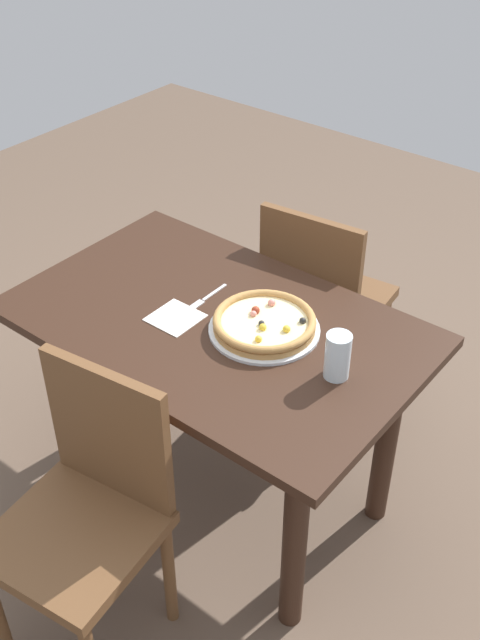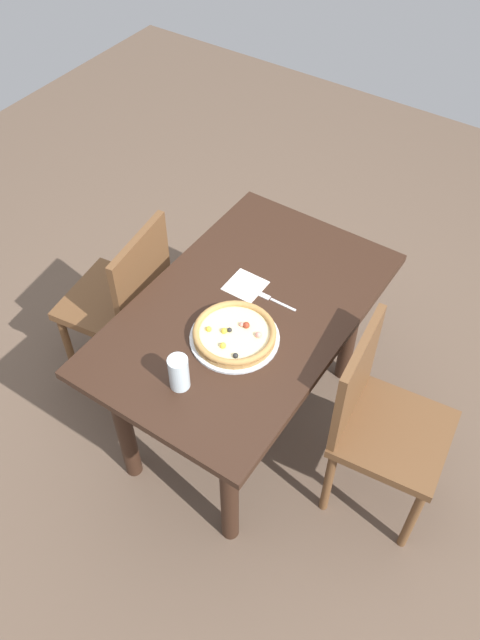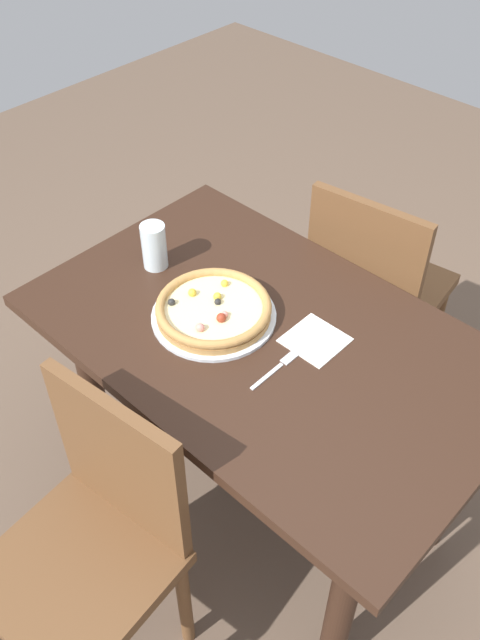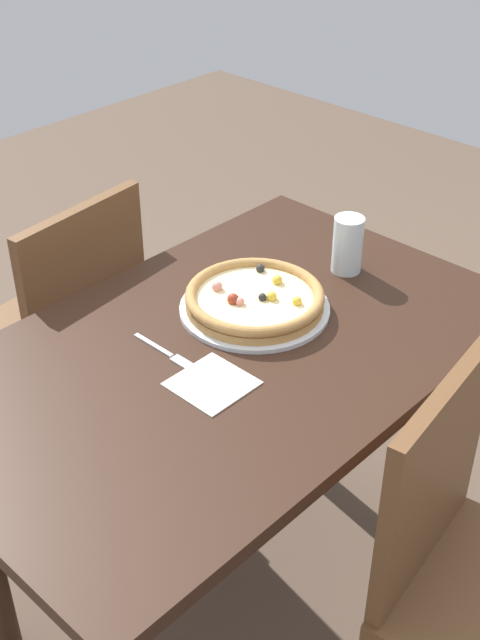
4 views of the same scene
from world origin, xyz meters
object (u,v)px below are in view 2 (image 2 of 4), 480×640
(drinking_glass, at_px, (179,373))
(napkin, at_px, (245,286))
(chair_far, at_px, (124,300))
(dining_table, at_px, (245,332))
(pizza, at_px, (235,333))
(plate, at_px, (235,338))
(fork, at_px, (274,300))
(chair_near, at_px, (379,421))

(drinking_glass, height_order, napkin, drinking_glass)
(chair_far, relative_size, drinking_glass, 6.57)
(dining_table, height_order, pizza, pizza)
(napkin, bearing_deg, plate, -154.81)
(plate, height_order, pizza, pizza)
(chair_far, xyz_separation_m, napkin, (0.16, -0.53, 0.26))
(drinking_glass, bearing_deg, napkin, 8.40)
(chair_far, distance_m, drinking_glass, 0.78)
(dining_table, relative_size, drinking_glass, 9.08)
(chair_far, height_order, napkin, chair_far)
(dining_table, bearing_deg, fork, -34.05)
(fork, bearing_deg, drinking_glass, 83.41)
(drinking_glass, distance_m, napkin, 0.53)
(plate, distance_m, drinking_glass, 0.28)
(dining_table, xyz_separation_m, drinking_glass, (-0.42, -0.01, 0.20))
(chair_far, height_order, pizza, chair_far)
(chair_near, bearing_deg, pizza, -81.55)
(chair_near, relative_size, pizza, 2.95)
(pizza, bearing_deg, chair_near, -75.24)
(chair_far, bearing_deg, drinking_glass, -128.54)
(dining_table, distance_m, fork, 0.18)
(pizza, bearing_deg, plate, 48.88)
(dining_table, xyz_separation_m, napkin, (0.10, 0.07, 0.13))
(fork, relative_size, drinking_glass, 1.22)
(dining_table, relative_size, pizza, 4.08)
(chair_far, bearing_deg, pizza, -105.67)
(plate, distance_m, napkin, 0.27)
(plate, xyz_separation_m, drinking_glass, (-0.27, 0.04, 0.06))
(drinking_glass, bearing_deg, dining_table, 1.26)
(plate, xyz_separation_m, napkin, (0.25, 0.12, -0.00))
(fork, height_order, drinking_glass, drinking_glass)
(chair_near, distance_m, fork, 0.60)
(chair_near, height_order, chair_far, same)
(fork, xyz_separation_m, napkin, (0.01, 0.13, -0.00))
(chair_far, height_order, plate, chair_far)
(chair_near, relative_size, drinking_glass, 6.57)
(pizza, xyz_separation_m, napkin, (0.25, 0.12, -0.03))
(dining_table, bearing_deg, pizza, -161.30)
(chair_near, relative_size, plate, 2.72)
(dining_table, distance_m, plate, 0.20)
(chair_far, relative_size, napkin, 6.37)
(pizza, bearing_deg, drinking_glass, 171.80)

